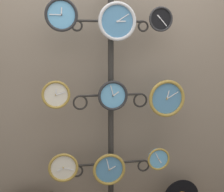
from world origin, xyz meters
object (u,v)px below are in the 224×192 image
object	(u,v)px
clock_top_center	(117,21)
clock_bottom_left	(63,167)
display_stand	(111,138)
clock_bottom_center	(109,169)
clock_bottom_right	(158,159)
clock_middle_right	(167,99)
clock_top_left	(61,15)
clock_middle_left	(56,95)
clock_top_right	(161,19)
clock_middle_center	(113,96)

from	to	relation	value
clock_top_center	clock_bottom_left	size ratio (longest dim) A/B	1.22
display_stand	clock_bottom_center	size ratio (longest dim) A/B	7.62
clock_bottom_right	clock_middle_right	bearing A→B (deg)	-1.95
clock_top_left	display_stand	bearing A→B (deg)	14.93
clock_middle_left	clock_bottom_right	bearing A→B (deg)	-1.15
clock_top_right	clock_middle_center	bearing A→B (deg)	-178.98
clock_top_left	clock_bottom_center	world-z (taller)	clock_top_left
display_stand	clock_top_center	world-z (taller)	display_stand
clock_middle_center	clock_middle_left	bearing A→B (deg)	-179.39
display_stand	clock_top_left	bearing A→B (deg)	-165.07
clock_top_right	clock_top_left	bearing A→B (deg)	-177.93
clock_top_right	clock_middle_right	world-z (taller)	clock_top_right
display_stand	clock_bottom_left	world-z (taller)	display_stand
clock_bottom_center	clock_bottom_left	bearing A→B (deg)	-179.91
clock_top_left	clock_bottom_left	bearing A→B (deg)	172.77
clock_middle_center	clock_bottom_center	xyz separation A→B (m)	(-0.04, -0.02, -0.62)
clock_middle_left	clock_middle_right	distance (m)	0.90
clock_middle_left	clock_bottom_left	xyz separation A→B (m)	(0.04, -0.01, -0.59)
clock_middle_right	clock_top_center	bearing A→B (deg)	-179.50
clock_top_left	clock_bottom_right	size ratio (longest dim) A/B	1.25
clock_top_center	clock_middle_center	size ratio (longest dim) A/B	1.21
clock_middle_center	clock_middle_right	xyz separation A→B (m)	(0.45, -0.02, -0.04)
clock_middle_right	clock_bottom_right	distance (m)	0.52
clock_top_right	clock_bottom_center	size ratio (longest dim) A/B	0.72
clock_middle_right	clock_bottom_left	distance (m)	1.01
display_stand	clock_middle_center	world-z (taller)	display_stand
clock_top_center	clock_bottom_center	bearing A→B (deg)	172.12
clock_middle_right	clock_bottom_left	size ratio (longest dim) A/B	1.28
clock_bottom_center	clock_bottom_right	world-z (taller)	clock_bottom_right
clock_top_center	clock_bottom_left	distance (m)	1.23
clock_top_left	clock_bottom_left	size ratio (longest dim) A/B	1.01
clock_top_right	clock_middle_center	world-z (taller)	clock_top_right
clock_bottom_left	clock_middle_left	bearing A→B (deg)	160.14
clock_bottom_right	display_stand	bearing A→B (deg)	165.05
clock_middle_center	clock_bottom_right	world-z (taller)	clock_middle_center
clock_top_center	clock_bottom_right	size ratio (longest dim) A/B	1.51
clock_middle_center	clock_bottom_left	distance (m)	0.70
clock_top_right	clock_bottom_center	bearing A→B (deg)	-176.57
clock_middle_center	clock_top_right	bearing A→B (deg)	1.02
display_stand	clock_middle_left	world-z (taller)	display_stand
clock_middle_right	clock_bottom_right	size ratio (longest dim) A/B	1.58
clock_bottom_center	clock_bottom_right	xyz separation A→B (m)	(0.43, -0.00, 0.06)
clock_top_left	clock_middle_center	distance (m)	0.74
clock_top_center	clock_middle_center	distance (m)	0.58
clock_bottom_center	clock_middle_right	bearing A→B (deg)	-0.60
clock_bottom_center	clock_bottom_right	distance (m)	0.43
clock_bottom_center	clock_middle_center	bearing A→B (deg)	26.28
clock_middle_center	clock_middle_right	distance (m)	0.45
clock_top_center	clock_bottom_right	world-z (taller)	clock_top_center
clock_middle_right	clock_bottom_center	bearing A→B (deg)	179.40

